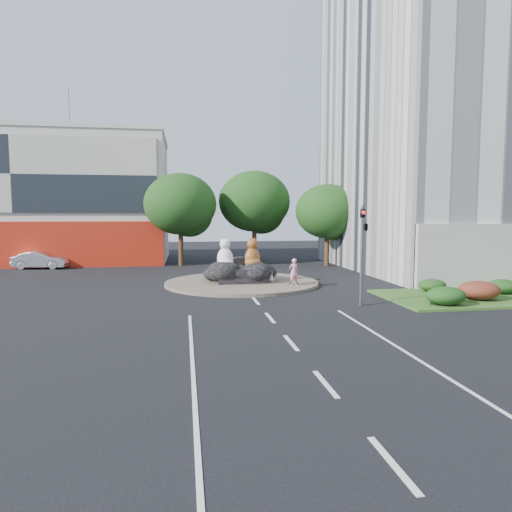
{
  "coord_description": "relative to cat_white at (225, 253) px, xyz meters",
  "views": [
    {
      "loc": [
        -3.7,
        -19.44,
        4.51
      ],
      "look_at": [
        0.7,
        8.42,
        2.0
      ],
      "focal_mm": 32.0,
      "sensor_mm": 36.0,
      "label": 1
    }
  ],
  "objects": [
    {
      "name": "cat_white",
      "position": [
        0.0,
        0.0,
        0.0
      ],
      "size": [
        1.51,
        1.43,
        2.01
      ],
      "primitive_type": null,
      "rotation": [
        0.0,
        0.0,
        -0.4
      ],
      "color": "white",
      "rests_on": "rock_plinth"
    },
    {
      "name": "hedge_mid_green",
      "position": [
        15.1,
        -6.28,
        -1.58
      ],
      "size": [
        1.8,
        1.44,
        0.81
      ],
      "primitive_type": "ellipsoid",
      "color": "#143611",
      "rests_on": "grass_verge"
    },
    {
      "name": "roundabout_island",
      "position": [
        1.1,
        0.22,
        -2.0
      ],
      "size": [
        10.0,
        10.0,
        0.2
      ],
      "primitive_type": "cylinder",
      "color": "brown",
      "rests_on": "ground"
    },
    {
      "name": "tree_left",
      "position": [
        -2.83,
        12.28,
        3.14
      ],
      "size": [
        6.46,
        6.46,
        8.27
      ],
      "color": "#382314",
      "rests_on": "ground"
    },
    {
      "name": "tree_right",
      "position": [
        10.17,
        10.28,
        2.53
      ],
      "size": [
        5.7,
        5.7,
        7.3
      ],
      "color": "#382314",
      "rests_on": "ground"
    },
    {
      "name": "cat_tabby",
      "position": [
        1.79,
        0.05,
        0.0
      ],
      "size": [
        1.57,
        1.51,
        2.01
      ],
      "primitive_type": null,
      "rotation": [
        0.0,
        0.0,
        0.53
      ],
      "color": "#BF7727",
      "rests_on": "rock_plinth"
    },
    {
      "name": "shophouse_block",
      "position": [
        -16.9,
        18.13,
        4.08
      ],
      "size": [
        25.2,
        12.3,
        17.4
      ],
      "color": "beige",
      "rests_on": "ground"
    },
    {
      "name": "hedge_red",
      "position": [
        12.6,
        -7.78,
        -1.49
      ],
      "size": [
        2.2,
        1.76,
        0.99
      ],
      "primitive_type": "ellipsoid",
      "color": "#482013",
      "rests_on": "grass_verge"
    },
    {
      "name": "office_tower",
      "position": [
        21.1,
        6.22,
        15.4
      ],
      "size": [
        20.0,
        20.0,
        35.0
      ],
      "primitive_type": "cube",
      "color": "silver",
      "rests_on": "ground"
    },
    {
      "name": "hedge_near_green",
      "position": [
        10.1,
        -8.78,
        -1.53
      ],
      "size": [
        2.0,
        1.6,
        0.9
      ],
      "primitive_type": "ellipsoid",
      "color": "#143611",
      "rests_on": "grass_verge"
    },
    {
      "name": "rock_plinth",
      "position": [
        1.1,
        0.22,
        -1.45
      ],
      "size": [
        3.2,
        2.6,
        0.9
      ],
      "primitive_type": null,
      "color": "black",
      "rests_on": "roundabout_island"
    },
    {
      "name": "traffic_light",
      "position": [
        6.2,
        -7.78,
        1.52
      ],
      "size": [
        0.44,
        1.24,
        5.0
      ],
      "color": "#595B60",
      "rests_on": "ground"
    },
    {
      "name": "kitten_calico",
      "position": [
        -0.33,
        -0.45,
        -1.49
      ],
      "size": [
        0.56,
        0.51,
        0.82
      ],
      "primitive_type": null,
      "rotation": [
        0.0,
        0.0,
        -0.18
      ],
      "color": "white",
      "rests_on": "roundabout_island"
    },
    {
      "name": "litter_bin",
      "position": [
        9.66,
        -8.61,
        -1.6
      ],
      "size": [
        0.55,
        0.55,
        0.76
      ],
      "primitive_type": "cylinder",
      "rotation": [
        0.0,
        0.0,
        -0.26
      ],
      "color": "black",
      "rests_on": "grass_verge"
    },
    {
      "name": "tree_mid",
      "position": [
        4.17,
        14.28,
        3.45
      ],
      "size": [
        6.84,
        6.84,
        8.76
      ],
      "color": "#382314",
      "rests_on": "ground"
    },
    {
      "name": "ground",
      "position": [
        1.1,
        -9.78,
        -2.1
      ],
      "size": [
        120.0,
        120.0,
        0.0
      ],
      "primitive_type": "plane",
      "color": "black",
      "rests_on": "ground"
    },
    {
      "name": "street_lamp",
      "position": [
        13.92,
        -1.78,
        2.45
      ],
      "size": [
        2.34,
        0.22,
        8.06
      ],
      "color": "#595B60",
      "rests_on": "ground"
    },
    {
      "name": "pedestrian_pink",
      "position": [
        4.07,
        -1.96,
        -1.07
      ],
      "size": [
        0.68,
        0.53,
        1.66
      ],
      "primitive_type": "imported",
      "rotation": [
        0.0,
        0.0,
        3.37
      ],
      "color": "pink",
      "rests_on": "roundabout_island"
    },
    {
      "name": "pedestrian_dark",
      "position": [
        4.12,
        -1.43,
        -1.11
      ],
      "size": [
        0.79,
        0.62,
        1.6
      ],
      "primitive_type": "imported",
      "rotation": [
        0.0,
        0.0,
        3.11
      ],
      "color": "black",
      "rests_on": "roundabout_island"
    },
    {
      "name": "grass_verge",
      "position": [
        13.1,
        -6.78,
        -2.04
      ],
      "size": [
        10.0,
        6.0,
        0.12
      ],
      "primitive_type": "cube",
      "color": "#27551C",
      "rests_on": "ground"
    },
    {
      "name": "kitten_white",
      "position": [
        2.94,
        -0.22,
        -1.52
      ],
      "size": [
        0.59,
        0.6,
        0.76
      ],
      "primitive_type": null,
      "rotation": [
        0.0,
        0.0,
        0.9
      ],
      "color": "silver",
      "rests_on": "roundabout_island"
    },
    {
      "name": "parked_car",
      "position": [
        -14.65,
        11.57,
        -1.38
      ],
      "size": [
        4.54,
        1.97,
        1.45
      ],
      "primitive_type": "imported",
      "rotation": [
        0.0,
        0.0,
        1.47
      ],
      "color": "#B6BABE",
      "rests_on": "ground"
    },
    {
      "name": "hedge_back_green",
      "position": [
        11.6,
        -4.98,
        -1.62
      ],
      "size": [
        1.6,
        1.28,
        0.72
      ],
      "primitive_type": "ellipsoid",
      "color": "#143611",
      "rests_on": "grass_verge"
    }
  ]
}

